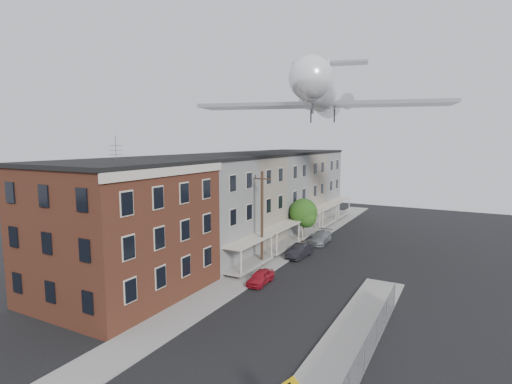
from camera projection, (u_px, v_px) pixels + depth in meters
sidewalk_left at (288, 251)px, 42.81m from camera, size 3.00×62.00×0.12m
sidewalk_right at (341, 356)px, 21.92m from camera, size 3.00×26.00×0.12m
curb_left at (301, 252)px, 42.12m from camera, size 0.15×62.00×0.14m
curb_right at (316, 349)px, 22.60m from camera, size 0.15×26.00×0.14m
corner_building at (121, 228)px, 30.33m from camera, size 10.31×12.30×12.15m
row_house_a at (197, 210)px, 38.63m from camera, size 11.98×7.00×10.30m
row_house_b at (234, 200)px, 44.74m from camera, size 11.98×7.00×10.30m
row_house_c at (263, 193)px, 50.86m from camera, size 11.98×7.00×10.30m
row_house_d at (285, 187)px, 56.98m from camera, size 11.98×7.00×10.30m
row_house_e at (303, 183)px, 63.10m from camera, size 11.98×7.00×10.30m
chainlink_fence at (365, 355)px, 20.22m from camera, size 0.06×18.06×1.90m
utility_pole at (262, 218)px, 37.01m from camera, size 1.80×0.26×9.00m
street_tree at (304, 214)px, 45.69m from camera, size 3.22×3.20×5.20m
car_near at (260, 277)px, 32.99m from camera, size 1.47×3.40×1.14m
car_mid at (300, 251)px, 40.50m from camera, size 1.63×4.07×1.31m
car_far at (320, 238)px, 46.00m from camera, size 2.07×4.73×1.35m
airplane at (323, 96)px, 41.84m from camera, size 24.99×28.57×8.24m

